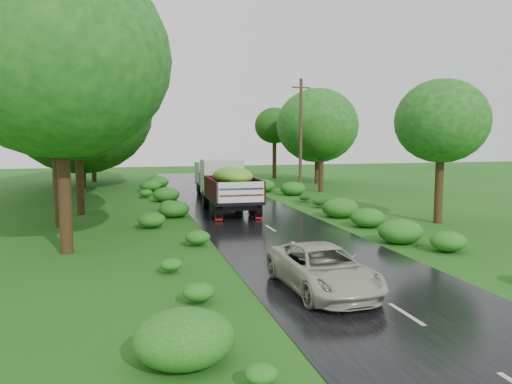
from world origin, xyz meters
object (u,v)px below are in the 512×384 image
object	(u,v)px
truck_far	(215,177)
utility_pole	(301,136)
car	(323,269)
truck_near	(228,183)

from	to	relation	value
truck_far	utility_pole	size ratio (longest dim) A/B	0.69
truck_far	car	xyz separation A→B (m)	(-1.02, -23.43, -0.73)
car	utility_pole	xyz separation A→B (m)	(7.31, 22.44, 3.79)
utility_pole	truck_near	bearing A→B (deg)	-143.84
truck_far	car	distance (m)	23.47
car	utility_pole	distance (m)	23.91
truck_far	car	bearing A→B (deg)	-97.05
car	truck_far	bearing A→B (deg)	85.23
truck_near	truck_far	xyz separation A→B (m)	(0.66, 7.94, -0.29)
truck_far	utility_pole	distance (m)	7.07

